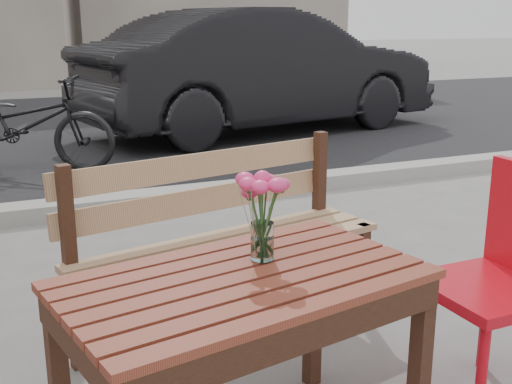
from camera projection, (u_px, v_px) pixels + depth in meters
street at (71, 157)px, 6.76m from camera, size 30.00×8.12×0.12m
main_table at (244, 309)px, 1.97m from camera, size 1.20×0.83×0.68m
main_bench at (219, 222)px, 2.89m from camera, size 1.51×0.71×0.90m
red_chair at (508, 269)px, 2.39m from camera, size 0.45×0.45×0.91m
main_vase at (262, 205)px, 2.02m from camera, size 0.16×0.16×0.29m
parked_car at (262, 71)px, 8.31m from camera, size 4.99×2.52×1.57m
bicycle at (24, 125)px, 6.13m from camera, size 1.83×1.24×0.91m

